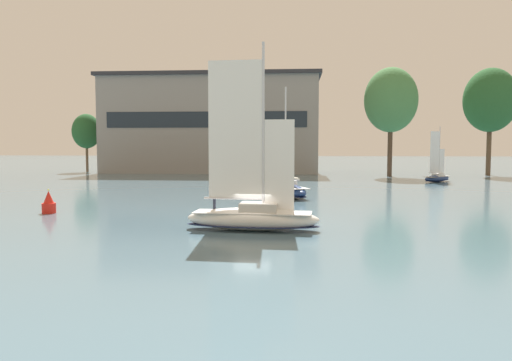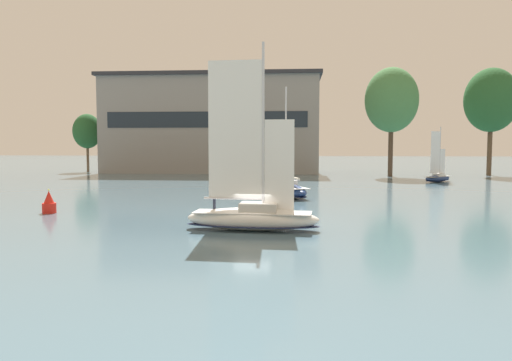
{
  "view_description": "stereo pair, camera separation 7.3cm",
  "coord_description": "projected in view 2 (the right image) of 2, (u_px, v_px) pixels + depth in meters",
  "views": [
    {
      "loc": [
        2.92,
        -33.81,
        5.97
      ],
      "look_at": [
        0.0,
        3.0,
        3.21
      ],
      "focal_mm": 35.0,
      "sensor_mm": 36.0,
      "label": 1
    },
    {
      "loc": [
        2.99,
        -33.8,
        5.97
      ],
      "look_at": [
        0.0,
        3.0,
        3.21
      ],
      "focal_mm": 35.0,
      "sensor_mm": 36.0,
      "label": 2
    }
  ],
  "objects": [
    {
      "name": "tree_shore_left",
      "position": [
        491.0,
        100.0,
        91.52
      ],
      "size": [
        9.59,
        9.59,
        19.75
      ],
      "color": "brown",
      "rests_on": "ground"
    },
    {
      "name": "channel_buoy",
      "position": [
        49.0,
        204.0,
        42.6
      ],
      "size": [
        1.15,
        1.15,
        2.08
      ],
      "color": "red",
      "rests_on": "ground"
    },
    {
      "name": "sailboat_moored_near_marina",
      "position": [
        288.0,
        189.0,
        55.6
      ],
      "size": [
        5.74,
        9.18,
        12.24
      ],
      "color": "navy",
      "rests_on": "ground"
    },
    {
      "name": "tree_shore_center",
      "position": [
        87.0,
        131.0,
        103.71
      ],
      "size": [
        5.85,
        5.85,
        12.05
      ],
      "color": "brown",
      "rests_on": "ground"
    },
    {
      "name": "ground_plane",
      "position": [
        252.0,
        230.0,
        34.28
      ],
      "size": [
        400.0,
        400.0,
        0.0
      ],
      "primitive_type": "plane",
      "color": "slate"
    },
    {
      "name": "sailboat_main",
      "position": [
        253.0,
        216.0,
        34.21
      ],
      "size": [
        9.41,
        3.22,
        12.72
      ],
      "color": "white",
      "rests_on": "ground"
    },
    {
      "name": "tree_shore_right",
      "position": [
        392.0,
        100.0,
        89.27
      ],
      "size": [
        9.48,
        9.48,
        19.51
      ],
      "color": "#4C3828",
      "rests_on": "ground"
    },
    {
      "name": "waterfront_building",
      "position": [
        211.0,
        124.0,
        101.57
      ],
      "size": [
        44.36,
        13.3,
        19.8
      ],
      "color": "gray",
      "rests_on": "ground"
    },
    {
      "name": "sailboat_moored_mid_channel",
      "position": [
        438.0,
        177.0,
        77.03
      ],
      "size": [
        5.69,
        5.53,
        8.55
      ],
      "color": "navy",
      "rests_on": "ground"
    }
  ]
}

